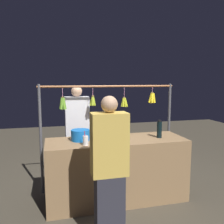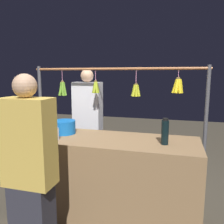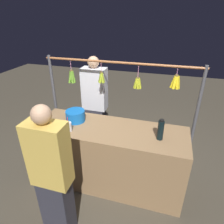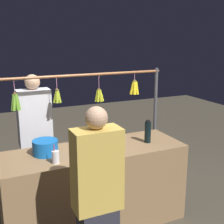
% 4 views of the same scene
% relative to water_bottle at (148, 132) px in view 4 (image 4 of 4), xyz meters
% --- Properties ---
extents(ground_plane, '(12.00, 12.00, 0.00)m').
position_rel_water_bottle_xyz_m(ground_plane, '(0.65, -0.05, -1.05)').
color(ground_plane, '#443D31').
extents(market_counter, '(2.03, 0.69, 0.92)m').
position_rel_water_bottle_xyz_m(market_counter, '(0.65, -0.05, -0.59)').
color(market_counter, olive).
rests_on(market_counter, ground).
extents(display_rack, '(2.22, 0.13, 1.71)m').
position_rel_water_bottle_xyz_m(display_rack, '(0.62, -0.53, 0.16)').
color(display_rack, '#4C4C51').
rests_on(display_rack, ground).
extents(water_bottle, '(0.07, 0.07, 0.27)m').
position_rel_water_bottle_xyz_m(water_bottle, '(0.00, 0.00, 0.00)').
color(water_bottle, black).
rests_on(water_bottle, market_counter).
extents(blue_bucket, '(0.26, 0.26, 0.15)m').
position_rel_water_bottle_xyz_m(blue_bucket, '(1.16, -0.13, -0.05)').
color(blue_bucket, blue).
rests_on(blue_bucket, market_counter).
extents(drink_cup, '(0.07, 0.07, 0.19)m').
position_rel_water_bottle_xyz_m(drink_cup, '(1.13, 0.15, -0.06)').
color(drink_cup, silver).
rests_on(drink_cup, market_counter).
extents(vendor_person, '(0.40, 0.22, 1.68)m').
position_rel_water_bottle_xyz_m(vendor_person, '(1.14, -0.81, -0.21)').
color(vendor_person, '#2D2D38').
rests_on(vendor_person, ground).
extents(customer_person, '(0.38, 0.21, 1.62)m').
position_rel_water_bottle_xyz_m(customer_person, '(0.97, 0.83, -0.25)').
color(customer_person, '#2D2D38').
rests_on(customer_person, ground).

